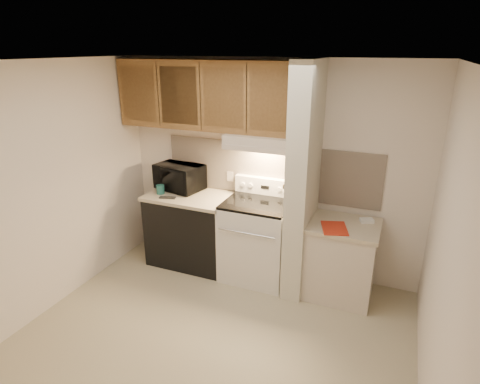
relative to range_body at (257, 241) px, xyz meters
The scene contains 50 objects.
floor 1.24m from the range_body, 90.00° to the right, with size 3.60×3.60×0.00m, color tan.
ceiling 2.34m from the range_body, 90.00° to the right, with size 3.60×3.60×0.00m, color white.
wall_back 0.86m from the range_body, 90.00° to the left, with size 3.60×0.02×2.50m, color silver.
wall_left 2.28m from the range_body, 147.31° to the right, with size 0.02×3.00×2.50m, color silver.
wall_right 2.28m from the range_body, 32.69° to the right, with size 0.02×3.00×2.50m, color silver.
backsplash 0.84m from the range_body, 90.00° to the left, with size 2.60×0.02×0.63m, color beige.
range_body is the anchor object (origin of this frame).
oven_window 0.32m from the range_body, 90.00° to the right, with size 0.50×0.01×0.30m, color black.
oven_handle 0.44m from the range_body, 90.00° to the right, with size 0.02×0.02×0.65m, color silver.
cooktop 0.48m from the range_body, ahead, with size 0.74×0.64×0.03m, color black.
range_backguard 0.66m from the range_body, 90.00° to the left, with size 0.76×0.08×0.20m, color silver.
range_display 0.64m from the range_body, 90.00° to the left, with size 0.10×0.01×0.04m, color black.
range_knob_left_outer 0.70m from the range_body, 139.40° to the left, with size 0.05×0.05×0.02m, color silver.
range_knob_left_inner 0.66m from the range_body, 126.87° to the left, with size 0.05×0.05×0.02m, color silver.
range_knob_right_inner 0.66m from the range_body, 53.13° to the left, with size 0.05×0.05×0.02m, color silver.
range_knob_right_outer 0.70m from the range_body, 40.60° to the left, with size 0.05×0.05×0.02m, color silver.
dishwasher_front 0.88m from the range_body, behind, with size 1.00×0.63×0.87m, color black.
left_countertop 0.98m from the range_body, behind, with size 1.04×0.67×0.04m, color #C2B395.
spoon_rest 1.18m from the range_body, 169.93° to the right, with size 0.20×0.06×0.01m, color black.
teal_jar 1.33m from the range_body, behind, with size 0.10×0.10×0.11m, color #21605A.
outlet 0.86m from the range_body, 146.31° to the left, with size 0.08×0.01×0.12m, color beige.
microwave 1.27m from the range_body, behind, with size 0.57×0.39×0.32m, color black.
partition_pillar 0.94m from the range_body, ahead, with size 0.22×0.70×2.50m, color beige.
pillar_trim 0.93m from the range_body, ahead, with size 0.01×0.70×0.04m, color brown.
knife_strip 0.95m from the range_body, ahead, with size 0.02×0.42×0.04m, color black.
knife_blade_a 0.88m from the range_body, 30.19° to the right, with size 0.01×0.04×0.16m, color silver.
knife_handle_a 1.01m from the range_body, 30.05° to the right, with size 0.02×0.02×0.10m, color black.
knife_blade_b 0.85m from the range_body, 21.58° to the right, with size 0.01×0.04×0.18m, color silver.
knife_handle_b 0.99m from the range_body, 19.53° to the right, with size 0.02×0.02×0.10m, color black.
knife_blade_c 0.83m from the range_body, ahead, with size 0.01×0.04×0.20m, color silver.
knife_handle_c 0.99m from the range_body, ahead, with size 0.02×0.02×0.10m, color black.
knife_blade_d 0.85m from the range_body, ahead, with size 0.01×0.04×0.16m, color silver.
knife_handle_d 0.98m from the range_body, ahead, with size 0.02×0.02×0.10m, color black.
knife_blade_e 0.85m from the range_body, 17.45° to the left, with size 0.01×0.04×0.18m, color silver.
knife_handle_e 0.99m from the range_body, 15.22° to the left, with size 0.02×0.02×0.10m, color black.
oven_mitt 0.82m from the range_body, 23.58° to the left, with size 0.03×0.10×0.24m, color gray.
right_cab_base 0.97m from the range_body, ahead, with size 0.70×0.60×0.81m, color beige.
right_countertop 1.04m from the range_body, ahead, with size 0.74×0.64×0.04m, color #C2B395.
red_folder 0.99m from the range_body, ahead, with size 0.25×0.34×0.01m, color red.
white_box 1.26m from the range_body, ahead, with size 0.14×0.09×0.04m, color white.
range_hood 1.17m from the range_body, 90.00° to the left, with size 0.78×0.44×0.15m, color beige.
hood_lip 1.12m from the range_body, 90.00° to the right, with size 0.78×0.04×0.06m, color beige.
upper_cabinets 1.77m from the range_body, 166.16° to the left, with size 2.18×0.33×0.77m, color brown.
cab_door_a 2.22m from the range_body, behind, with size 0.46×0.01×0.63m, color brown.
cab_gap_a 2.04m from the range_body, behind, with size 0.01×0.01×0.73m, color black.
cab_door_b 1.89m from the range_body, behind, with size 0.46×0.01×0.63m, color brown.
cab_gap_b 1.77m from the range_body, behind, with size 0.01×0.01×0.73m, color black.
cab_door_c 1.68m from the range_body, behind, with size 0.46×0.01×0.63m, color brown.
cab_gap_c 1.63m from the range_body, behind, with size 0.01×0.01×0.73m, color black.
cab_door_d 1.63m from the range_body, ahead, with size 0.46×0.01×0.63m, color brown.
Camera 1 is at (1.42, -2.81, 2.61)m, focal length 30.00 mm.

